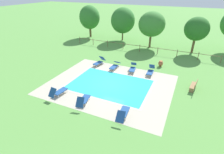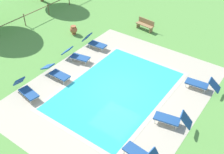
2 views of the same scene
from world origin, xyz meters
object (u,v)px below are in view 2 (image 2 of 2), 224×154
object	(u,v)px
sun_lounger_north_near_steps	(95,42)
terracotta_urn_near_fence	(74,30)
sun_lounger_north_mid	(172,119)
wooden_bench_lawn_side	(145,24)
sun_lounger_south_mid	(202,84)
sun_lounger_south_far	(76,56)
sun_lounger_south_near_corner	(26,90)
sun_lounger_north_far	(56,73)

from	to	relation	value
sun_lounger_north_near_steps	terracotta_urn_near_fence	xyz separation A→B (m)	(0.60, 2.56, -0.02)
sun_lounger_north_mid	wooden_bench_lawn_side	bearing A→B (deg)	37.67
sun_lounger_south_mid	sun_lounger_south_far	bearing A→B (deg)	103.81
sun_lounger_north_mid	sun_lounger_north_near_steps	bearing A→B (deg)	65.16
sun_lounger_south_near_corner	sun_lounger_south_far	world-z (taller)	sun_lounger_south_near_corner
sun_lounger_north_mid	sun_lounger_south_mid	xyz separation A→B (m)	(3.56, -0.16, -0.01)
sun_lounger_north_mid	sun_lounger_south_near_corner	world-z (taller)	sun_lounger_north_mid
sun_lounger_north_mid	sun_lounger_north_far	size ratio (longest dim) A/B	0.95
sun_lounger_north_far	sun_lounger_north_mid	bearing A→B (deg)	-85.85
sun_lounger_north_mid	sun_lounger_south_mid	distance (m)	3.57
sun_lounger_south_mid	sun_lounger_south_near_corner	bearing A→B (deg)	128.51
sun_lounger_north_mid	sun_lounger_south_far	world-z (taller)	sun_lounger_north_mid
sun_lounger_north_near_steps	sun_lounger_north_far	xyz separation A→B (m)	(-4.19, -0.32, -0.03)
sun_lounger_south_mid	sun_lounger_south_far	xyz separation A→B (m)	(-1.96, 7.98, -0.00)
sun_lounger_north_mid	wooden_bench_lawn_side	distance (m)	10.27
sun_lounger_north_near_steps	sun_lounger_south_near_corner	world-z (taller)	same
sun_lounger_north_mid	sun_lounger_south_far	bearing A→B (deg)	78.42
sun_lounger_south_near_corner	terracotta_urn_near_fence	xyz separation A→B (m)	(6.98, 2.67, -0.02)
sun_lounger_north_near_steps	sun_lounger_south_far	bearing A→B (deg)	-178.39
wooden_bench_lawn_side	sun_lounger_south_near_corner	bearing A→B (deg)	172.22
sun_lounger_north_mid	sun_lounger_south_far	size ratio (longest dim) A/B	0.96
sun_lounger_north_mid	sun_lounger_south_mid	size ratio (longest dim) A/B	0.97
sun_lounger_south_far	terracotta_urn_near_fence	size ratio (longest dim) A/B	2.94
wooden_bench_lawn_side	terracotta_urn_near_fence	world-z (taller)	wooden_bench_lawn_side
sun_lounger_north_far	sun_lounger_south_far	xyz separation A→B (m)	(2.15, 0.26, 0.02)
sun_lounger_north_near_steps	sun_lounger_south_mid	xyz separation A→B (m)	(-0.08, -8.03, -0.01)
sun_lounger_south_near_corner	wooden_bench_lawn_side	size ratio (longest dim) A/B	1.26
sun_lounger_north_near_steps	sun_lounger_north_far	bearing A→B (deg)	-175.64
sun_lounger_south_far	wooden_bench_lawn_side	world-z (taller)	sun_lounger_south_far
sun_lounger_north_far	terracotta_urn_near_fence	world-z (taller)	sun_lounger_north_far
sun_lounger_north_near_steps	sun_lounger_north_mid	distance (m)	8.68
sun_lounger_north_far	terracotta_urn_near_fence	distance (m)	5.59
terracotta_urn_near_fence	sun_lounger_south_mid	bearing A→B (deg)	-93.68
terracotta_urn_near_fence	wooden_bench_lawn_side	bearing A→B (deg)	-46.91
sun_lounger_south_far	sun_lounger_south_near_corner	bearing A→B (deg)	-179.27
sun_lounger_north_near_steps	sun_lounger_south_mid	distance (m)	8.03
sun_lounger_north_near_steps	wooden_bench_lawn_side	distance (m)	4.76
wooden_bench_lawn_side	sun_lounger_south_mid	bearing A→B (deg)	-125.35
sun_lounger_north_near_steps	terracotta_urn_near_fence	distance (m)	2.62
sun_lounger_north_near_steps	sun_lounger_north_mid	bearing A→B (deg)	-114.84
sun_lounger_south_mid	wooden_bench_lawn_side	bearing A→B (deg)	54.65
sun_lounger_south_mid	wooden_bench_lawn_side	xyz separation A→B (m)	(4.57, 6.44, 0.09)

